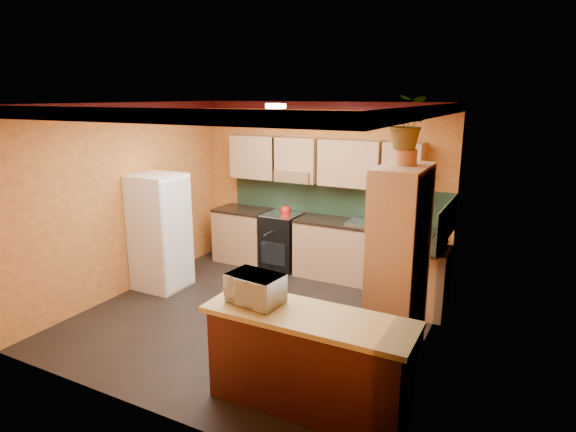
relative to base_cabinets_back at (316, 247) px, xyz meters
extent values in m
plane|color=black|center=(-0.06, -1.80, -0.44)|extent=(4.20, 4.20, 0.00)
cube|color=white|center=(-0.06, -1.80, 2.26)|extent=(4.20, 4.20, 0.04)
cube|color=gold|center=(-0.06, 0.30, 0.91)|extent=(4.20, 0.04, 2.70)
cube|color=gold|center=(-0.06, -3.90, 0.91)|extent=(4.20, 0.04, 2.70)
cube|color=gold|center=(-2.16, -1.80, 0.91)|extent=(0.04, 4.20, 2.70)
cube|color=gold|center=(2.04, -1.80, 0.91)|extent=(0.04, 4.20, 2.70)
cube|color=#1B3321|center=(0.19, 0.29, 0.75)|extent=(3.70, 0.02, 0.53)
cube|color=#1B3321|center=(2.03, -0.40, 0.75)|extent=(0.02, 1.40, 0.53)
cube|color=tan|center=(0.04, 0.13, 1.36)|extent=(3.10, 0.34, 0.70)
cylinder|color=white|center=(-0.06, -1.20, 2.22)|extent=(0.26, 0.26, 0.06)
cube|color=tan|center=(0.00, 0.00, 0.00)|extent=(3.65, 0.60, 0.88)
cube|color=black|center=(0.00, 0.00, 0.46)|extent=(3.65, 0.62, 0.04)
cube|color=black|center=(-0.62, 0.00, 0.02)|extent=(0.58, 0.58, 0.91)
cube|color=silver|center=(0.78, 0.00, 0.50)|extent=(0.48, 0.40, 0.03)
cube|color=tan|center=(1.74, -0.66, 0.00)|extent=(0.60, 0.80, 0.88)
cube|color=black|center=(1.74, -0.66, 0.46)|extent=(0.62, 0.80, 0.04)
cube|color=white|center=(-1.81, -1.56, 0.41)|extent=(0.68, 0.66, 1.70)
cube|color=tan|center=(1.79, -1.87, 0.61)|extent=(0.48, 0.90, 2.10)
cylinder|color=#A75628|center=(1.79, -1.82, 1.74)|extent=(0.22, 0.22, 0.16)
imported|color=tan|center=(1.79, -1.82, 2.09)|extent=(0.49, 0.43, 0.53)
cube|color=#4C1B11|center=(1.35, -3.18, 0.00)|extent=(1.80, 0.55, 0.88)
cube|color=tan|center=(1.35, -3.18, 0.47)|extent=(1.90, 0.65, 0.05)
imported|color=white|center=(0.80, -3.18, 0.63)|extent=(0.53, 0.39, 0.28)
camera|label=1|loc=(2.97, -6.71, 2.35)|focal=30.00mm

